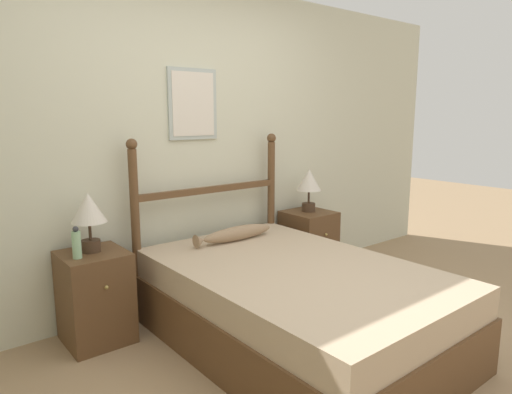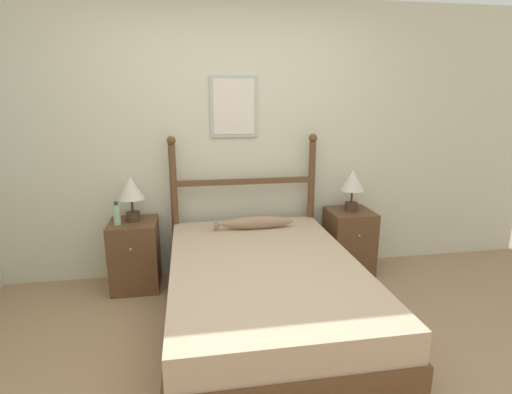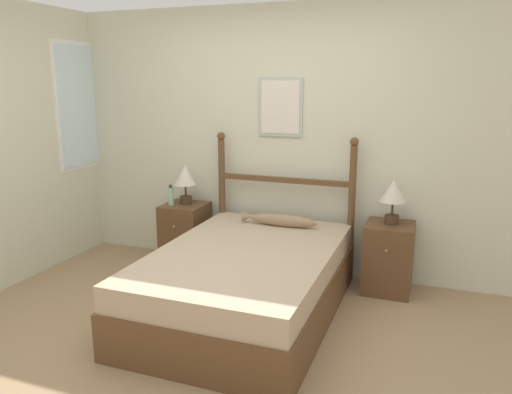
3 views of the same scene
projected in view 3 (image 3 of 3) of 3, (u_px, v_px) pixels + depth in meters
ground_plane at (198, 345)px, 3.57m from camera, size 16.00×16.00×0.00m
wall_back at (276, 141)px, 4.85m from camera, size 6.40×0.08×2.55m
bed at (246, 283)px, 3.99m from camera, size 1.37×2.06×0.55m
headboard at (284, 198)px, 4.79m from camera, size 1.38×0.08×1.36m
nightstand_left at (185, 234)px, 5.13m from camera, size 0.41×0.45×0.62m
nightstand_right at (388, 258)px, 4.43m from camera, size 0.41×0.45×0.62m
table_lamp_left at (185, 178)px, 5.02m from camera, size 0.23×0.23×0.40m
table_lamp_right at (393, 194)px, 4.31m from camera, size 0.23×0.23×0.40m
bottle at (171, 196)px, 5.02m from camera, size 0.06×0.06×0.21m
fish_pillow at (280, 220)px, 4.56m from camera, size 0.71×0.11×0.11m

